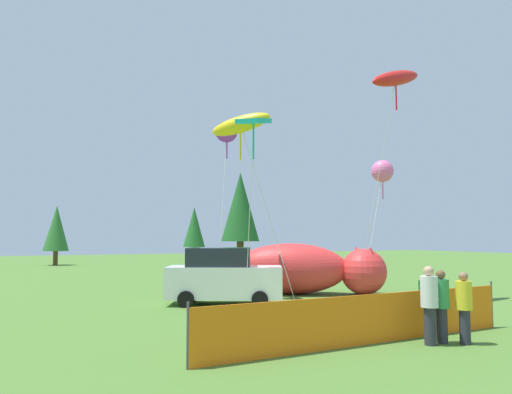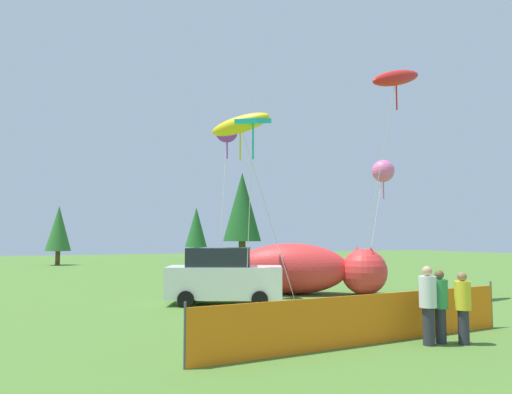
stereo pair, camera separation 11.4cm
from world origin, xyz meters
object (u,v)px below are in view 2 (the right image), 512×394
object	(u,v)px
folding_chair	(423,291)
inflatable_cat	(307,271)
spectator_in_grey_shirt	(463,305)
kite_purple_delta	(227,128)
kite_red_lizard	(396,79)
kite_yellow_hero	(240,125)
spectator_in_green_shirt	(428,302)
kite_teal_diamond	(253,125)
kite_pink_octopus	(383,171)
spectator_in_red_shirt	(440,303)
parked_car	(223,277)

from	to	relation	value
folding_chair	inflatable_cat	world-z (taller)	inflatable_cat
spectator_in_grey_shirt	kite_purple_delta	xyz separation A→B (m)	(-1.76, 10.51, 6.12)
inflatable_cat	kite_red_lizard	world-z (taller)	kite_red_lizard
kite_yellow_hero	spectator_in_green_shirt	bearing A→B (deg)	-77.04
folding_chair	inflatable_cat	size ratio (longest dim) A/B	0.14
inflatable_cat	kite_teal_diamond	xyz separation A→B (m)	(-4.43, -3.95, 5.25)
inflatable_cat	kite_pink_octopus	bearing A→B (deg)	18.75
folding_chair	kite_red_lizard	distance (m)	8.40
folding_chair	kite_yellow_hero	bearing A→B (deg)	89.00
spectator_in_green_shirt	spectator_in_grey_shirt	size ratio (longest dim) A/B	1.09
kite_purple_delta	spectator_in_red_shirt	bearing A→B (deg)	-82.29
spectator_in_green_shirt	spectator_in_grey_shirt	world-z (taller)	spectator_in_green_shirt
kite_teal_diamond	spectator_in_green_shirt	bearing A→B (deg)	-74.60
folding_chair	kite_purple_delta	size ratio (longest dim) A/B	0.12
spectator_in_red_shirt	kite_yellow_hero	bearing A→B (deg)	106.21
spectator_in_green_shirt	kite_purple_delta	distance (m)	11.92
kite_pink_octopus	folding_chair	bearing A→B (deg)	-112.11
inflatable_cat	spectator_in_grey_shirt	size ratio (longest dim) A/B	3.85
spectator_in_red_shirt	kite_pink_octopus	distance (m)	11.97
spectator_in_grey_shirt	kite_teal_diamond	size ratio (longest dim) A/B	0.25
inflatable_cat	kite_purple_delta	bearing A→B (deg)	-152.93
inflatable_cat	kite_red_lizard	xyz separation A→B (m)	(2.06, -3.63, 7.82)
kite_purple_delta	kite_yellow_hero	bearing A→B (deg)	-102.98
parked_car	folding_chair	size ratio (longest dim) A/B	4.93
kite_pink_octopus	kite_yellow_hero	world-z (taller)	kite_yellow_hero
parked_car	inflatable_cat	world-z (taller)	inflatable_cat
inflatable_cat	kite_purple_delta	world-z (taller)	kite_purple_delta
kite_yellow_hero	kite_red_lizard	distance (m)	6.93
inflatable_cat	kite_pink_octopus	world-z (taller)	kite_pink_octopus
folding_chair	kite_red_lizard	bearing A→B (deg)	14.83
spectator_in_green_shirt	spectator_in_grey_shirt	bearing A→B (deg)	-19.62
spectator_in_grey_shirt	kite_teal_diamond	xyz separation A→B (m)	(-2.48, 6.37, 5.36)
kite_pink_octopus	kite_red_lizard	world-z (taller)	kite_red_lizard
folding_chair	spectator_in_grey_shirt	world-z (taller)	spectator_in_grey_shirt
spectator_in_green_shirt	spectator_in_red_shirt	world-z (taller)	spectator_in_green_shirt
spectator_in_green_shirt	kite_red_lizard	size ratio (longest dim) A/B	0.19
parked_car	kite_red_lizard	distance (m)	10.43
folding_chair	spectator_in_red_shirt	size ratio (longest dim) A/B	0.54
spectator_in_green_shirt	kite_yellow_hero	distance (m)	9.20
spectator_in_red_shirt	kite_yellow_hero	size ratio (longest dim) A/B	0.24
parked_car	spectator_in_red_shirt	xyz separation A→B (m)	(2.16, -8.54, -0.09)
inflatable_cat	kite_yellow_hero	world-z (taller)	kite_yellow_hero
spectator_in_red_shirt	kite_pink_octopus	size ratio (longest dim) A/B	0.28
parked_car	kite_purple_delta	bearing A→B (deg)	90.74
kite_yellow_hero	kite_red_lizard	xyz separation A→B (m)	(6.47, -0.79, 2.36)
spectator_in_grey_shirt	kite_pink_octopus	distance (m)	12.05
parked_car	kite_red_lizard	bearing A→B (deg)	7.67
spectator_in_grey_shirt	kite_red_lizard	distance (m)	11.13
parked_car	spectator_in_green_shirt	bearing A→B (deg)	-52.50
spectator_in_green_shirt	kite_red_lizard	bearing A→B (deg)	53.10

